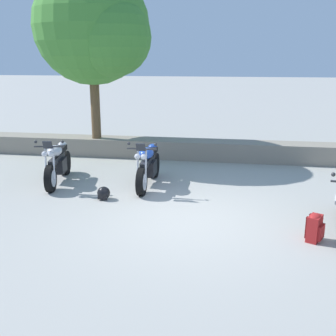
% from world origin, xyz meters
% --- Properties ---
extents(ground_plane, '(120.00, 120.00, 0.00)m').
position_xyz_m(ground_plane, '(0.00, 0.00, 0.00)').
color(ground_plane, '#A3A099').
extents(stone_wall, '(36.00, 0.80, 0.55)m').
position_xyz_m(stone_wall, '(0.00, 4.80, 0.28)').
color(stone_wall, gray).
rests_on(stone_wall, ground).
extents(motorcycle_silver_near_left, '(0.78, 2.05, 1.18)m').
position_xyz_m(motorcycle_silver_near_left, '(-3.40, 1.79, 0.49)').
color(motorcycle_silver_near_left, black).
rests_on(motorcycle_silver_near_left, ground).
extents(motorcycle_blue_centre, '(0.67, 2.06, 1.18)m').
position_xyz_m(motorcycle_blue_centre, '(-1.19, 1.90, 0.49)').
color(motorcycle_blue_centre, black).
rests_on(motorcycle_blue_centre, ground).
extents(rider_backpack, '(0.33, 0.35, 0.47)m').
position_xyz_m(rider_backpack, '(2.16, -0.61, 0.24)').
color(rider_backpack, '#A31E1E').
rests_on(rider_backpack, ground).
extents(rider_helmet, '(0.28, 0.28, 0.28)m').
position_xyz_m(rider_helmet, '(-1.93, 0.79, 0.14)').
color(rider_helmet, black).
rests_on(rider_helmet, ground).
extents(leafy_tree_far_left, '(3.51, 3.34, 4.95)m').
position_xyz_m(leafy_tree_far_left, '(-3.24, 4.59, 3.75)').
color(leafy_tree_far_left, brown).
rests_on(leafy_tree_far_left, stone_wall).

